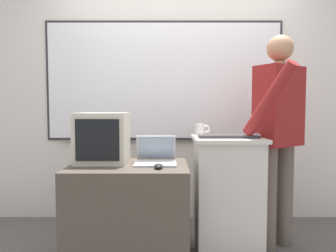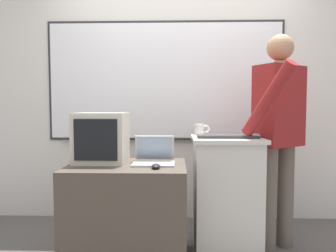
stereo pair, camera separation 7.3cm
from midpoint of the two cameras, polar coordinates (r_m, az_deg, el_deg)
name	(u,v)px [view 2 (the right image)]	position (r m, az deg, el deg)	size (l,w,h in m)	color
back_wall	(179,82)	(3.18, 2.71, 8.42)	(6.40, 0.17, 2.86)	silver
lectern_podium	(226,195)	(2.50, 11.79, -12.66)	(0.54, 0.52, 0.93)	beige
side_desk	(127,214)	(2.34, -6.81, -16.24)	(0.86, 0.59, 0.74)	#4C4238
person_presenter	(279,127)	(2.56, 21.13, -0.21)	(0.57, 0.72, 1.74)	brown
laptop	(154,156)	(2.27, -1.73, -5.68)	(0.31, 0.27, 0.21)	#B7BABF
wireless_keyboard	(227,137)	(2.35, 12.08, -1.99)	(0.46, 0.15, 0.02)	#2D2D30
computer_mouse_by_laptop	(156,166)	(2.08, -1.31, -7.65)	(0.06, 0.10, 0.03)	black
computer_mouse_by_keyboard	(256,136)	(2.40, 17.31, -1.77)	(0.06, 0.10, 0.03)	#BCBCC1
crt_monitor	(102,138)	(2.35, -11.66, -2.16)	(0.38, 0.35, 0.38)	beige
coffee_mug	(200,129)	(2.57, 6.90, -0.64)	(0.13, 0.08, 0.09)	silver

